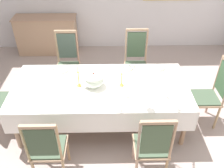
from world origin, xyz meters
TOP-DOWN VIEW (x-y plane):
  - ground at (0.00, 0.00)m, footprint 6.51×5.88m
  - dining_table at (0.00, 0.19)m, footprint 2.67×1.21m
  - tablecloth at (0.00, 0.19)m, footprint 2.69×1.23m
  - chair_south_a at (-0.64, -0.82)m, footprint 0.44×0.42m
  - chair_north_a at (-0.64, 1.21)m, footprint 0.44×0.42m
  - chair_south_b at (0.66, -0.82)m, footprint 0.44×0.42m
  - chair_north_b at (0.66, 1.21)m, footprint 0.44×0.42m
  - chair_head_east at (1.74, 0.19)m, footprint 0.42×0.44m
  - soup_tureen at (-0.10, 0.19)m, footprint 0.31×0.31m
  - candlestick_west at (-0.32, 0.19)m, footprint 0.07×0.07m
  - candlestick_east at (0.32, 0.19)m, footprint 0.07×0.07m
  - bowl_near_left at (0.44, 0.66)m, footprint 0.20×0.20m
  - bowl_near_right at (-0.65, 0.62)m, footprint 0.20×0.20m
  - bowl_far_left at (0.97, 0.65)m, footprint 0.19×0.19m
  - spoon_primary at (0.57, 0.69)m, footprint 0.05×0.18m
  - spoon_secondary at (-0.78, 0.65)m, footprint 0.06×0.17m
  - sideboard at (-1.34, 2.66)m, footprint 1.44×0.48m

SIDE VIEW (x-z plane):
  - ground at x=0.00m, z-range -0.04..0.00m
  - sideboard at x=-1.34m, z-range 0.00..0.91m
  - chair_south_a at x=-0.64m, z-range 0.02..1.11m
  - chair_south_b at x=0.66m, z-range 0.02..1.14m
  - chair_head_east at x=1.74m, z-range 0.01..1.17m
  - chair_north_a at x=-0.64m, z-range 0.01..1.17m
  - chair_north_b at x=0.66m, z-range 0.01..1.19m
  - tablecloth at x=0.00m, z-range 0.49..0.86m
  - dining_table at x=0.00m, z-range 0.31..1.07m
  - spoon_primary at x=0.57m, z-range 0.76..0.77m
  - spoon_secondary at x=-0.78m, z-range 0.76..0.77m
  - bowl_far_left at x=0.97m, z-range 0.76..0.80m
  - bowl_near_left at x=0.44m, z-range 0.76..0.80m
  - bowl_near_right at x=-0.65m, z-range 0.76..0.80m
  - soup_tureen at x=-0.10m, z-range 0.76..1.00m
  - candlestick_east at x=0.32m, z-range 0.73..1.05m
  - candlestick_west at x=-0.32m, z-range 0.73..1.09m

